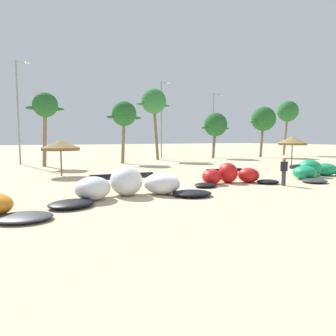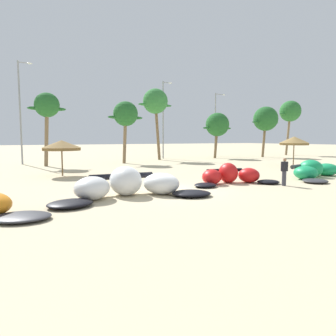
% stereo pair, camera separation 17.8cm
% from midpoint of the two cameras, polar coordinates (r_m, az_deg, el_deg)
% --- Properties ---
extents(ground_plane, '(260.00, 260.00, 0.00)m').
position_cam_midpoint_polar(ground_plane, '(16.19, 1.87, -4.22)').
color(ground_plane, beige).
extents(kite_left, '(7.80, 3.87, 1.42)m').
position_cam_midpoint_polar(kite_left, '(14.48, -7.13, -3.24)').
color(kite_left, black).
rests_on(kite_left, ground).
extents(kite_left_of_center, '(5.75, 3.22, 1.24)m').
position_cam_midpoint_polar(kite_left_of_center, '(19.05, 11.92, -1.43)').
color(kite_left_of_center, black).
rests_on(kite_left_of_center, ground).
extents(kite_center, '(7.37, 4.11, 1.24)m').
position_cam_midpoint_polar(kite_center, '(23.97, 26.23, -0.47)').
color(kite_center, '#333338').
rests_on(kite_center, ground).
extents(beach_umbrella_near_van, '(2.84, 2.84, 2.63)m').
position_cam_midpoint_polar(beach_umbrella_near_van, '(23.65, -19.11, 4.03)').
color(beach_umbrella_near_van, brown).
rests_on(beach_umbrella_near_van, ground).
extents(beach_umbrella_middle, '(2.89, 2.89, 2.96)m').
position_cam_midpoint_polar(beach_umbrella_middle, '(32.95, 22.70, 4.73)').
color(beach_umbrella_middle, brown).
rests_on(beach_umbrella_middle, ground).
extents(person_near_kites, '(0.36, 0.24, 1.62)m').
position_cam_midpoint_polar(person_near_kites, '(19.00, 21.20, -0.65)').
color(person_near_kites, '#383842').
rests_on(person_near_kites, ground).
extents(palm_left_of_gap, '(3.61, 2.41, 7.25)m').
position_cam_midpoint_polar(palm_left_of_gap, '(32.70, -21.60, 10.64)').
color(palm_left_of_gap, '#7F6647').
rests_on(palm_left_of_gap, ground).
extents(palm_center_left, '(4.10, 2.73, 6.85)m').
position_cam_midpoint_polar(palm_center_left, '(34.45, -7.81, 9.87)').
color(palm_center_left, '#7F6647').
rests_on(palm_center_left, ground).
extents(palm_center_right, '(4.76, 3.18, 9.08)m').
position_cam_midpoint_polar(palm_center_right, '(39.62, -2.24, 12.23)').
color(palm_center_right, brown).
rests_on(palm_center_right, ground).
extents(palm_right_of_gap, '(4.94, 3.29, 6.36)m').
position_cam_midpoint_polar(palm_right_of_gap, '(43.64, 9.34, 7.96)').
color(palm_right_of_gap, brown).
rests_on(palm_right_of_gap, ground).
extents(palm_right, '(5.41, 3.61, 7.50)m').
position_cam_midpoint_polar(palm_right, '(48.11, 17.92, 8.71)').
color(palm_right, brown).
rests_on(palm_right, ground).
extents(palm_rightmost, '(5.19, 3.46, 9.04)m').
position_cam_midpoint_polar(palm_rightmost, '(55.45, 22.02, 9.75)').
color(palm_rightmost, '#7F6647').
rests_on(palm_rightmost, ground).
extents(lamppost_west_center, '(1.47, 0.24, 10.85)m').
position_cam_midpoint_polar(lamppost_west_center, '(36.22, -25.72, 10.04)').
color(lamppost_west_center, gray).
rests_on(lamppost_west_center, ground).
extents(lamppost_east_center, '(1.49, 0.24, 10.52)m').
position_cam_midpoint_polar(lamppost_east_center, '(42.30, -0.69, 9.63)').
color(lamppost_east_center, gray).
rests_on(lamppost_east_center, ground).
extents(lamppost_east, '(2.00, 0.24, 9.83)m').
position_cam_midpoint_polar(lamppost_east, '(49.05, 9.09, 8.66)').
color(lamppost_east, gray).
rests_on(lamppost_east, ground).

